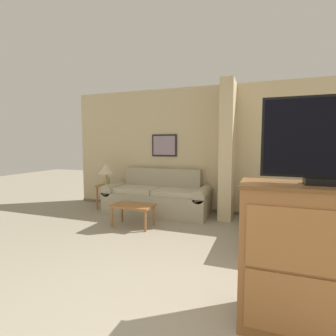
% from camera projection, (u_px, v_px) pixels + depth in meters
% --- Properties ---
extents(wall_back, '(6.74, 0.16, 2.60)m').
position_uv_depth(wall_back, '(220.00, 150.00, 5.37)').
color(wall_back, '#CCB78E').
rests_on(wall_back, ground_plane).
extents(wall_partition_pillar, '(0.24, 0.62, 2.60)m').
position_uv_depth(wall_partition_pillar, '(227.00, 150.00, 4.96)').
color(wall_partition_pillar, '#CCB78E').
rests_on(wall_partition_pillar, ground_plane).
extents(couch, '(2.16, 0.84, 0.90)m').
position_uv_depth(couch, '(158.00, 197.00, 5.42)').
color(couch, tan).
rests_on(couch, ground_plane).
extents(coffee_table, '(0.71, 0.42, 0.38)m').
position_uv_depth(coffee_table, '(133.00, 207.00, 4.51)').
color(coffee_table, '#996033').
rests_on(coffee_table, ground_plane).
extents(side_table, '(0.36, 0.36, 0.53)m').
position_uv_depth(side_table, '(107.00, 190.00, 5.75)').
color(side_table, '#996033').
rests_on(side_table, ground_plane).
extents(table_lamp, '(0.35, 0.35, 0.49)m').
position_uv_depth(table_lamp, '(106.00, 169.00, 5.70)').
color(table_lamp, tan).
rests_on(table_lamp, side_table).
extents(tv_dresser, '(1.14, 0.48, 1.13)m').
position_uv_depth(tv_dresser, '(318.00, 261.00, 1.93)').
color(tv_dresser, '#996033').
rests_on(tv_dresser, ground_plane).
extents(tv, '(0.85, 0.16, 0.64)m').
position_uv_depth(tv, '(325.00, 140.00, 1.85)').
color(tv, black).
rests_on(tv, tv_dresser).
extents(bed, '(1.78, 2.07, 0.55)m').
position_uv_depth(bed, '(309.00, 221.00, 3.89)').
color(bed, '#996033').
rests_on(bed, ground_plane).
extents(backpack, '(0.31, 0.20, 0.43)m').
position_uv_depth(backpack, '(318.00, 188.00, 3.94)').
color(backpack, '#2D4733').
rests_on(backpack, bed).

